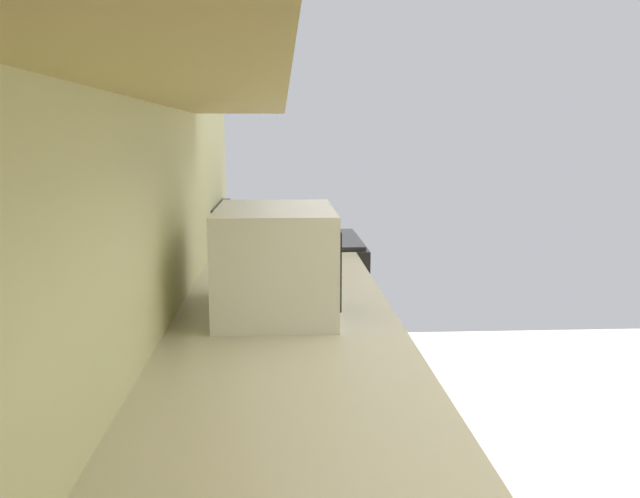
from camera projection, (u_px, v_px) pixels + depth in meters
name	position (u px, v px, depth m)	size (l,w,h in m)	color
wall_back	(133.00, 173.00, 1.64)	(3.95, 0.12, 2.66)	beige
oven_range	(291.00, 334.00, 3.25)	(0.62, 0.69, 1.11)	black
microwave	(276.00, 260.00, 1.90)	(0.48, 0.33, 0.30)	white
bowl	(294.00, 264.00, 2.42)	(0.16, 0.16, 0.07)	#D84C47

